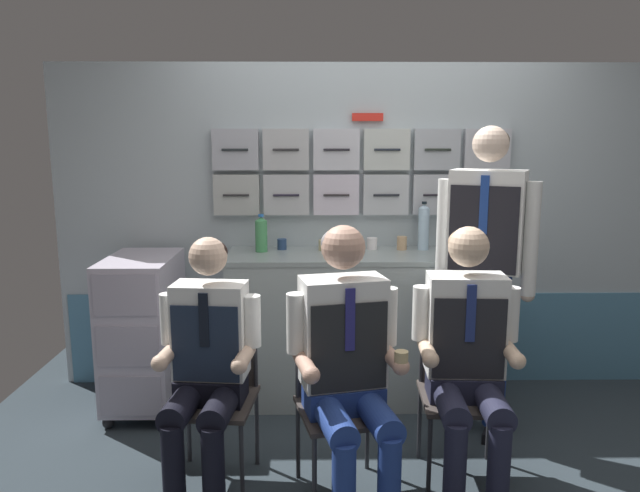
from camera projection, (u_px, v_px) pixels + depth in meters
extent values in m
cube|color=#AFBDC2|center=(371.00, 228.00, 3.98)|extent=(4.20, 0.06, 2.15)
cube|color=teal|center=(370.00, 338.00, 4.08)|extent=(4.12, 0.01, 0.63)
cube|color=#B0B2AD|center=(237.00, 195.00, 3.87)|extent=(0.30, 0.06, 0.26)
cylinder|color=#272627|center=(236.00, 195.00, 3.83)|extent=(0.17, 0.01, 0.01)
cube|color=#B8B9BC|center=(286.00, 195.00, 3.87)|extent=(0.30, 0.06, 0.26)
cylinder|color=#231F2F|center=(286.00, 195.00, 3.83)|extent=(0.17, 0.01, 0.01)
cube|color=silver|center=(336.00, 195.00, 3.88)|extent=(0.30, 0.06, 0.26)
cylinder|color=#292527|center=(336.00, 195.00, 3.84)|extent=(0.17, 0.01, 0.01)
cube|color=#B6BBC0|center=(386.00, 195.00, 3.88)|extent=(0.30, 0.06, 0.26)
cylinder|color=black|center=(386.00, 195.00, 3.84)|extent=(0.17, 0.01, 0.01)
cube|color=#AFB3BA|center=(435.00, 194.00, 3.88)|extent=(0.30, 0.06, 0.26)
cylinder|color=#26222A|center=(436.00, 195.00, 3.85)|extent=(0.17, 0.01, 0.01)
cube|color=silver|center=(484.00, 194.00, 3.89)|extent=(0.30, 0.06, 0.26)
cylinder|color=#212B28|center=(486.00, 195.00, 3.85)|extent=(0.17, 0.01, 0.01)
cube|color=#ACAEB7|center=(236.00, 150.00, 3.82)|extent=(0.30, 0.06, 0.26)
cylinder|color=#202528|center=(235.00, 150.00, 3.78)|extent=(0.17, 0.01, 0.01)
cube|color=#B7B8B9|center=(286.00, 150.00, 3.82)|extent=(0.30, 0.06, 0.26)
cylinder|color=#2A292B|center=(286.00, 150.00, 3.78)|extent=(0.17, 0.01, 0.01)
cube|color=silver|center=(336.00, 150.00, 3.82)|extent=(0.30, 0.06, 0.26)
cylinder|color=#242229|center=(337.00, 150.00, 3.79)|extent=(0.17, 0.01, 0.01)
cube|color=silver|center=(387.00, 149.00, 3.83)|extent=(0.30, 0.06, 0.26)
cylinder|color=#1E232E|center=(387.00, 150.00, 3.79)|extent=(0.17, 0.01, 0.01)
cube|color=#ACB2BA|center=(437.00, 149.00, 3.83)|extent=(0.30, 0.06, 0.26)
cylinder|color=#222A22|center=(438.00, 150.00, 3.79)|extent=(0.17, 0.01, 0.01)
cube|color=#BABCC4|center=(487.00, 149.00, 3.84)|extent=(0.30, 0.06, 0.26)
cylinder|color=#1C222E|center=(488.00, 150.00, 3.80)|extent=(0.17, 0.01, 0.01)
cube|color=red|center=(368.00, 117.00, 3.80)|extent=(0.20, 0.02, 0.05)
cube|color=#99A5A5|center=(351.00, 329.00, 3.80)|extent=(1.54, 0.52, 0.93)
cube|color=gray|center=(351.00, 256.00, 3.72)|extent=(1.57, 0.53, 0.03)
sphere|color=black|center=(108.00, 422.00, 3.45)|extent=(0.07, 0.07, 0.07)
sphere|color=black|center=(161.00, 422.00, 3.46)|extent=(0.07, 0.07, 0.07)
sphere|color=black|center=(136.00, 384.00, 4.00)|extent=(0.07, 0.07, 0.07)
sphere|color=black|center=(182.00, 384.00, 4.00)|extent=(0.07, 0.07, 0.07)
cube|color=silver|center=(144.00, 328.00, 3.64)|extent=(0.40, 0.64, 0.90)
cube|color=#ADA3B5|center=(131.00, 396.00, 3.37)|extent=(0.35, 0.01, 0.24)
cube|color=#ADA3B5|center=(127.00, 347.00, 3.32)|extent=(0.35, 0.01, 0.24)
cube|color=#ADA3B5|center=(124.00, 295.00, 3.27)|extent=(0.35, 0.01, 0.24)
cylinder|color=#28282D|center=(124.00, 271.00, 3.27)|extent=(0.32, 0.02, 0.02)
cylinder|color=#2D2D33|center=(165.00, 462.00, 2.72)|extent=(0.02, 0.02, 0.41)
cylinder|color=#2D2D33|center=(242.00, 465.00, 2.69)|extent=(0.02, 0.02, 0.41)
cylinder|color=#2D2D33|center=(189.00, 424.00, 3.07)|extent=(0.02, 0.02, 0.41)
cylinder|color=#2D2D33|center=(257.00, 427.00, 3.04)|extent=(0.02, 0.02, 0.41)
cube|color=#3B3431|center=(212.00, 402.00, 2.84)|extent=(0.44, 0.44, 0.02)
cube|color=#3B3431|center=(221.00, 347.00, 2.99)|extent=(0.37, 0.06, 0.40)
cylinder|color=#2D2D33|center=(185.00, 347.00, 3.00)|extent=(0.02, 0.02, 0.40)
cylinder|color=#2D2D33|center=(255.00, 349.00, 2.97)|extent=(0.02, 0.02, 0.40)
cylinder|color=black|center=(174.00, 468.00, 2.56)|extent=(0.10, 0.10, 0.40)
cylinder|color=black|center=(213.00, 470.00, 2.55)|extent=(0.10, 0.10, 0.40)
cylinder|color=black|center=(183.00, 405.00, 2.68)|extent=(0.16, 0.37, 0.13)
cylinder|color=black|center=(221.00, 406.00, 2.67)|extent=(0.16, 0.37, 0.13)
cube|color=black|center=(211.00, 388.00, 2.83)|extent=(0.34, 0.23, 0.12)
cube|color=white|center=(211.00, 330.00, 2.80)|extent=(0.36, 0.22, 0.45)
cube|color=#1D283C|center=(205.00, 344.00, 2.71)|extent=(0.31, 0.04, 0.36)
cube|color=black|center=(204.00, 320.00, 2.68)|extent=(0.04, 0.01, 0.25)
cylinder|color=white|center=(169.00, 319.00, 2.81)|extent=(0.08, 0.08, 0.25)
cylinder|color=beige|center=(167.00, 355.00, 2.73)|extent=(0.09, 0.23, 0.07)
sphere|color=beige|center=(160.00, 363.00, 2.63)|extent=(0.08, 0.08, 0.08)
cylinder|color=white|center=(252.00, 321.00, 2.77)|extent=(0.08, 0.08, 0.25)
cylinder|color=beige|center=(244.00, 358.00, 2.70)|extent=(0.09, 0.23, 0.07)
sphere|color=beige|center=(239.00, 366.00, 2.60)|extent=(0.08, 0.08, 0.08)
sphere|color=beige|center=(208.00, 256.00, 2.73)|extent=(0.18, 0.18, 0.18)
ellipsoid|color=black|center=(209.00, 252.00, 2.74)|extent=(0.19, 0.18, 0.13)
cylinder|color=#2D2D33|center=(314.00, 480.00, 2.57)|extent=(0.02, 0.02, 0.41)
cylinder|color=#2D2D33|center=(392.00, 469.00, 2.66)|extent=(0.02, 0.02, 0.41)
cylinder|color=#2D2D33|center=(298.00, 440.00, 2.92)|extent=(0.02, 0.02, 0.41)
cylinder|color=#2D2D33|center=(367.00, 431.00, 3.00)|extent=(0.02, 0.02, 0.41)
cube|color=#3B3431|center=(343.00, 411.00, 2.75)|extent=(0.48, 0.48, 0.02)
cube|color=#3B3431|center=(333.00, 354.00, 2.89)|extent=(0.37, 0.11, 0.40)
cylinder|color=#2D2D33|center=(297.00, 358.00, 2.84)|extent=(0.02, 0.02, 0.40)
cylinder|color=#2D2D33|center=(369.00, 352.00, 2.93)|extent=(0.02, 0.02, 0.40)
cylinder|color=navy|center=(344.00, 489.00, 2.41)|extent=(0.10, 0.10, 0.40)
cylinder|color=navy|center=(389.00, 482.00, 2.46)|extent=(0.10, 0.10, 0.40)
cylinder|color=navy|center=(333.00, 419.00, 2.54)|extent=(0.22, 0.42, 0.13)
cylinder|color=navy|center=(376.00, 414.00, 2.59)|extent=(0.22, 0.42, 0.13)
cube|color=navy|center=(343.00, 397.00, 2.74)|extent=(0.39, 0.27, 0.12)
cube|color=white|center=(343.00, 331.00, 2.70)|extent=(0.41, 0.29, 0.50)
cube|color=black|center=(349.00, 348.00, 2.60)|extent=(0.34, 0.09, 0.40)
cube|color=navy|center=(350.00, 320.00, 2.57)|extent=(0.04, 0.02, 0.28)
cylinder|color=white|center=(296.00, 323.00, 2.64)|extent=(0.08, 0.08, 0.27)
cylinder|color=tan|center=(306.00, 365.00, 2.56)|extent=(0.12, 0.26, 0.07)
sphere|color=tan|center=(311.00, 375.00, 2.46)|extent=(0.08, 0.08, 0.08)
cylinder|color=white|center=(388.00, 316.00, 2.74)|extent=(0.08, 0.08, 0.27)
cylinder|color=tan|center=(392.00, 357.00, 2.66)|extent=(0.12, 0.26, 0.07)
sphere|color=tan|center=(401.00, 367.00, 2.55)|extent=(0.08, 0.08, 0.08)
cylinder|color=tan|center=(401.00, 358.00, 2.54)|extent=(0.06, 0.06, 0.06)
sphere|color=tan|center=(343.00, 247.00, 2.63)|extent=(0.20, 0.20, 0.20)
ellipsoid|color=gray|center=(342.00, 243.00, 2.64)|extent=(0.23, 0.22, 0.14)
cylinder|color=#2D2D33|center=(429.00, 458.00, 2.75)|extent=(0.02, 0.02, 0.41)
cylinder|color=#2D2D33|center=(507.00, 460.00, 2.74)|extent=(0.02, 0.02, 0.41)
cylinder|color=#2D2D33|center=(419.00, 422.00, 3.10)|extent=(0.02, 0.02, 0.41)
cylinder|color=#2D2D33|center=(489.00, 423.00, 3.09)|extent=(0.02, 0.02, 0.41)
cube|color=#3B3431|center=(463.00, 399.00, 2.88)|extent=(0.42, 0.42, 0.02)
cube|color=#3B3431|center=(457.00, 344.00, 3.03)|extent=(0.37, 0.05, 0.40)
cylinder|color=#2D2D33|center=(422.00, 344.00, 3.03)|extent=(0.02, 0.02, 0.40)
cylinder|color=#2D2D33|center=(493.00, 345.00, 3.01)|extent=(0.02, 0.02, 0.40)
cylinder|color=#1E2034|center=(455.00, 467.00, 2.57)|extent=(0.10, 0.10, 0.40)
cylinder|color=#1E2034|center=(499.00, 468.00, 2.57)|extent=(0.10, 0.10, 0.40)
cylinder|color=#1E2034|center=(450.00, 402.00, 2.70)|extent=(0.15, 0.39, 0.13)
cylinder|color=#1E2034|center=(491.00, 403.00, 2.70)|extent=(0.15, 0.39, 0.13)
cube|color=#1E2034|center=(463.00, 385.00, 2.87)|extent=(0.35, 0.22, 0.12)
cube|color=white|center=(465.00, 324.00, 2.83)|extent=(0.37, 0.22, 0.48)
cube|color=black|center=(469.00, 339.00, 2.74)|extent=(0.33, 0.03, 0.39)
cube|color=navy|center=(471.00, 313.00, 2.71)|extent=(0.04, 0.01, 0.27)
cylinder|color=white|center=(421.00, 313.00, 2.83)|extent=(0.08, 0.08, 0.26)
cylinder|color=beige|center=(427.00, 351.00, 2.75)|extent=(0.08, 0.25, 0.07)
sphere|color=beige|center=(431.00, 360.00, 2.64)|extent=(0.08, 0.08, 0.08)
cylinder|color=white|center=(510.00, 314.00, 2.82)|extent=(0.08, 0.08, 0.26)
cylinder|color=beige|center=(511.00, 352.00, 2.74)|extent=(0.08, 0.25, 0.07)
sphere|color=beige|center=(517.00, 361.00, 2.63)|extent=(0.08, 0.08, 0.08)
sphere|color=beige|center=(469.00, 247.00, 2.77)|extent=(0.19, 0.19, 0.19)
ellipsoid|color=tan|center=(468.00, 243.00, 2.78)|extent=(0.20, 0.18, 0.13)
cube|color=black|center=(458.00, 425.00, 3.44)|extent=(0.18, 0.26, 0.06)
cube|color=black|center=(493.00, 432.00, 3.36)|extent=(0.18, 0.26, 0.06)
cylinder|color=navy|center=(464.00, 345.00, 3.37)|extent=(0.12, 0.12, 0.90)
cylinder|color=navy|center=(497.00, 350.00, 3.30)|extent=(0.12, 0.12, 0.90)
cube|color=white|center=(487.00, 221.00, 3.21)|extent=(0.45, 0.37, 0.55)
cube|color=black|center=(483.00, 230.00, 3.11)|extent=(0.33, 0.16, 0.46)
cube|color=navy|center=(484.00, 205.00, 3.08)|extent=(0.04, 0.03, 0.31)
cylinder|color=white|center=(444.00, 233.00, 3.32)|extent=(0.08, 0.08, 0.61)
sphere|color=beige|center=(442.00, 286.00, 3.37)|extent=(0.08, 0.08, 0.08)
cylinder|color=white|center=(531.00, 239.00, 3.13)|extent=(0.08, 0.08, 0.61)
sphere|color=beige|center=(528.00, 295.00, 3.18)|extent=(0.08, 0.08, 0.08)
sphere|color=beige|center=(491.00, 144.00, 3.13)|extent=(0.19, 0.19, 0.19)
ellipsoid|color=#4F3E29|center=(491.00, 141.00, 3.14)|extent=(0.25, 0.24, 0.14)
cylinder|color=#469959|center=(261.00, 236.00, 3.76)|extent=(0.08, 0.08, 0.20)
cone|color=#469959|center=(261.00, 219.00, 3.74)|extent=(0.08, 0.08, 0.02)
cylinder|color=blue|center=(261.00, 215.00, 3.74)|extent=(0.03, 0.03, 0.02)
cylinder|color=silver|center=(424.00, 229.00, 3.82)|extent=(0.07, 0.07, 0.27)
cone|color=silver|center=(424.00, 206.00, 3.80)|extent=(0.07, 0.07, 0.02)
cylinder|color=black|center=(424.00, 203.00, 3.79)|extent=(0.03, 0.03, 0.02)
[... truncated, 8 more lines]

